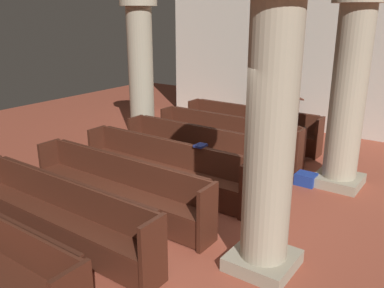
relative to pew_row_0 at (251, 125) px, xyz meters
The scene contains 14 objects.
ground_plane 4.18m from the pew_row_0, 73.60° to the right, with size 19.20×19.20×0.00m, color #9E4733.
back_wall 2.98m from the pew_row_0, 60.76° to the left, with size 10.00×0.16×4.50m, color beige.
pew_row_0 is the anchor object (origin of this frame).
pew_row_1 1.11m from the pew_row_0, 90.00° to the right, with size 3.42×0.46×0.90m.
pew_row_2 2.22m from the pew_row_0, 90.00° to the right, with size 3.42×0.47×0.90m.
pew_row_3 3.33m from the pew_row_0, 90.00° to the right, with size 3.42×0.46×0.90m.
pew_row_4 4.45m from the pew_row_0, 90.00° to the right, with size 3.42×0.46×0.90m.
pew_row_5 5.56m from the pew_row_0, 90.00° to the right, with size 3.42×0.47×0.90m.
pillar_aisle_side 3.12m from the pew_row_0, 27.21° to the right, with size 0.88×0.88×3.52m.
pillar_far_side 3.04m from the pew_row_0, 154.44° to the right, with size 0.88×0.88×3.52m.
pillar_aisle_rear 5.29m from the pew_row_0, 60.66° to the right, with size 0.84×0.84×3.52m.
lectern 1.30m from the pew_row_0, 65.76° to the left, with size 0.48×0.45×1.08m.
hymn_book 3.25m from the pew_row_0, 78.15° to the right, with size 0.16×0.21×0.04m, color navy.
kneeler_box_blue 2.62m from the pew_row_0, 39.02° to the right, with size 0.36×0.30×0.22m, color navy.
Camera 1 is at (3.16, -4.57, 3.05)m, focal length 37.94 mm.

